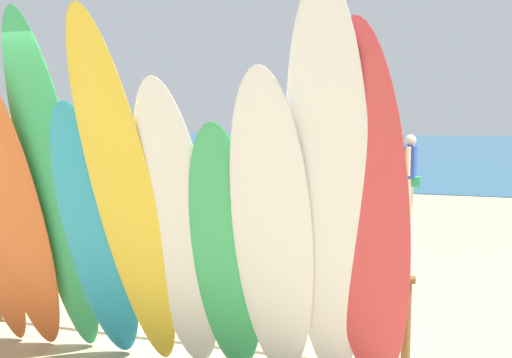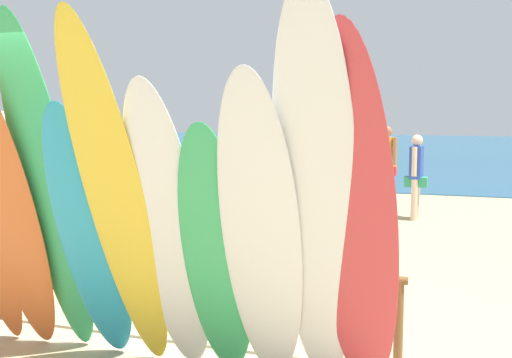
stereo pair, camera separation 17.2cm
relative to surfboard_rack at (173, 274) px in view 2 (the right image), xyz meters
The scene contains 15 objects.
ground 14.01m from the surfboard_rack, 90.00° to the left, with size 60.00×60.00×0.00m, color tan.
ocean_water 30.55m from the surfboard_rack, 90.00° to the left, with size 60.00×40.00×0.02m, color #235B7F.
surfboard_rack is the anchor object (origin of this frame).
surfboard_orange_2 1.39m from the surfboard_rack, 146.13° to the right, with size 0.52×0.07×2.43m, color orange.
surfboard_green_3 1.22m from the surfboard_rack, 136.79° to the right, with size 0.50×0.07×2.79m, color #38B266.
surfboard_teal_4 0.88m from the surfboard_rack, 115.38° to the right, with size 0.52×0.07×2.17m, color #289EC6.
surfboard_yellow_5 1.11m from the surfboard_rack, 89.02° to the right, with size 0.48×0.06×2.80m, color yellow.
surfboard_white_6 0.96m from the surfboard_rack, 64.54° to the right, with size 0.52×0.07×2.32m, color white.
surfboard_green_7 1.05m from the surfboard_rack, 45.10° to the right, with size 0.49×0.07×2.02m, color #38B266.
surfboard_white_8 1.40m from the surfboard_rack, 36.37° to the right, with size 0.53×0.07×2.38m, color white.
surfboard_white_9 1.78m from the surfboard_rack, 28.63° to the right, with size 0.54×0.08×2.89m, color white.
surfboard_red_10 1.92m from the surfboard_rack, 23.44° to the right, with size 0.55×0.07×2.61m, color #D13D42.
beachgoer_photographing 7.13m from the surfboard_rack, 78.63° to the left, with size 0.40×0.59×1.56m.
beachgoer_midbeach 8.46m from the surfboard_rack, 85.45° to the left, with size 0.50×0.46×1.68m.
beach_chair_red 3.88m from the surfboard_rack, 148.55° to the left, with size 0.54×0.71×0.82m.
Camera 2 is at (2.32, -4.54, 1.95)m, focal length 43.17 mm.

